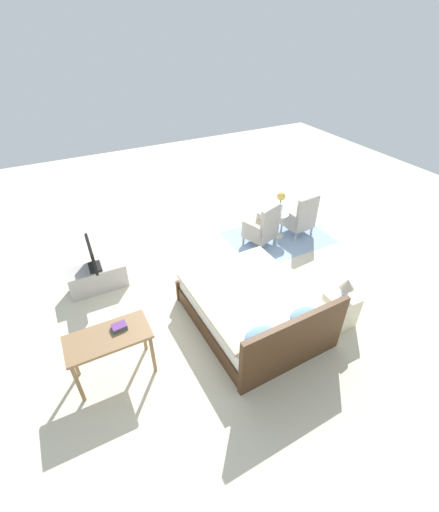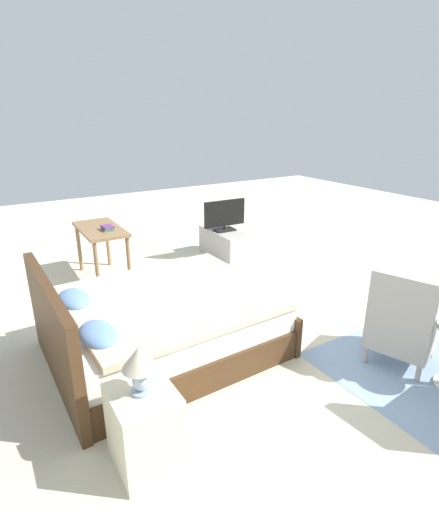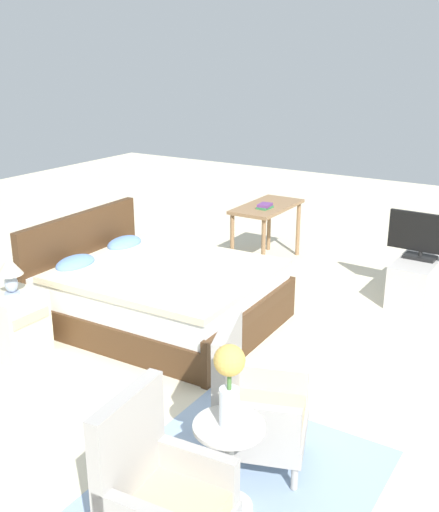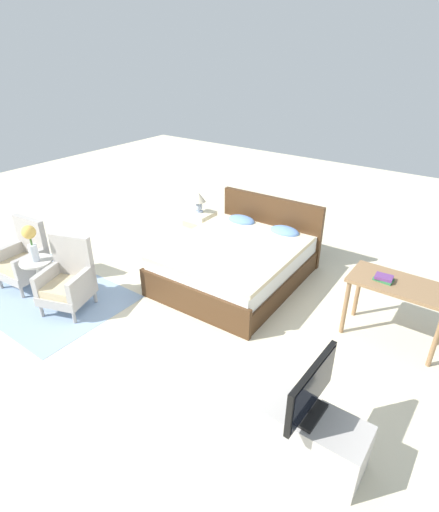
# 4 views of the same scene
# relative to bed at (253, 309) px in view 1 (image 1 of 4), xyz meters

# --- Properties ---
(ground_plane) EXTENTS (16.00, 16.00, 0.00)m
(ground_plane) POSITION_rel_bed_xyz_m (-0.03, -0.97, -0.30)
(ground_plane) COLOR beige
(floor_rug) EXTENTS (2.10, 1.50, 0.01)m
(floor_rug) POSITION_rel_bed_xyz_m (-1.80, -1.86, -0.29)
(floor_rug) COLOR #8EA8C6
(floor_rug) RESTS_ON ground_plane
(bed) EXTENTS (1.71, 2.11, 0.96)m
(bed) POSITION_rel_bed_xyz_m (0.00, 0.00, 0.00)
(bed) COLOR #472D19
(bed) RESTS_ON ground_plane
(armchair_by_window_left) EXTENTS (0.59, 0.59, 0.92)m
(armchair_by_window_left) POSITION_rel_bed_xyz_m (-2.29, -1.80, 0.08)
(armchair_by_window_left) COLOR #ADA8A3
(armchair_by_window_left) RESTS_ON floor_rug
(armchair_by_window_right) EXTENTS (0.69, 0.69, 0.92)m
(armchair_by_window_right) POSITION_rel_bed_xyz_m (-1.33, -1.80, 0.08)
(armchair_by_window_right) COLOR #ADA8A3
(armchair_by_window_right) RESTS_ON floor_rug
(side_table) EXTENTS (0.40, 0.40, 0.57)m
(side_table) POSITION_rel_bed_xyz_m (-1.80, -1.90, 0.06)
(side_table) COLOR beige
(side_table) RESTS_ON ground_plane
(flower_vase) EXTENTS (0.17, 0.17, 0.48)m
(flower_vase) POSITION_rel_bed_xyz_m (-1.80, -1.90, 0.56)
(flower_vase) COLOR silver
(flower_vase) RESTS_ON side_table
(nightstand) EXTENTS (0.44, 0.41, 0.56)m
(nightstand) POSITION_rel_bed_xyz_m (-1.17, 0.61, -0.02)
(nightstand) COLOR beige
(nightstand) RESTS_ON ground_plane
(table_lamp) EXTENTS (0.22, 0.22, 0.33)m
(table_lamp) POSITION_rel_bed_xyz_m (-1.17, 0.61, 0.48)
(table_lamp) COLOR #9EADC6
(table_lamp) RESTS_ON nightstand
(tv_stand) EXTENTS (0.96, 0.40, 0.44)m
(tv_stand) POSITION_rel_bed_xyz_m (1.95, -1.97, -0.08)
(tv_stand) COLOR #B7B2AD
(tv_stand) RESTS_ON ground_plane
(tv_flatscreen) EXTENTS (0.21, 0.70, 0.49)m
(tv_flatscreen) POSITION_rel_bed_xyz_m (1.96, -1.97, 0.39)
(tv_flatscreen) COLOR black
(tv_flatscreen) RESTS_ON tv_stand
(vanity_desk) EXTENTS (1.04, 0.52, 0.73)m
(vanity_desk) POSITION_rel_bed_xyz_m (2.11, -0.07, 0.33)
(vanity_desk) COLOR #8E6B47
(vanity_desk) RESTS_ON ground_plane
(book_stack) EXTENTS (0.20, 0.15, 0.06)m
(book_stack) POSITION_rel_bed_xyz_m (1.94, -0.13, 0.47)
(book_stack) COLOR #337A47
(book_stack) RESTS_ON vanity_desk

